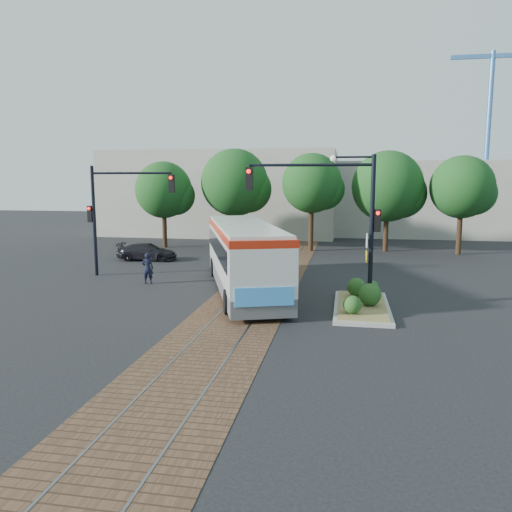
% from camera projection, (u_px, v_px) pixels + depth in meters
% --- Properties ---
extents(ground, '(120.00, 120.00, 0.00)m').
position_uv_depth(ground, '(251.00, 299.00, 22.15)').
color(ground, black).
rests_on(ground, ground).
extents(trackbed, '(3.60, 40.00, 0.02)m').
position_uv_depth(trackbed, '(265.00, 281.00, 26.05)').
color(trackbed, brown).
rests_on(trackbed, ground).
extents(tree_row, '(26.40, 5.60, 7.67)m').
position_uv_depth(tree_row, '(308.00, 186.00, 37.20)').
color(tree_row, '#382314').
rests_on(tree_row, ground).
extents(warehouses, '(40.00, 13.00, 8.00)m').
position_uv_depth(warehouses, '(300.00, 195.00, 49.66)').
color(warehouses, '#ADA899').
rests_on(warehouses, ground).
extents(crane, '(8.00, 0.50, 18.00)m').
position_uv_depth(crane, '(488.00, 124.00, 50.45)').
color(crane, '#3F72B2').
rests_on(crane, ground).
extents(city_bus, '(6.28, 12.08, 3.19)m').
position_uv_depth(city_bus, '(243.00, 253.00, 23.73)').
color(city_bus, '#4D4D50').
rests_on(city_bus, ground).
extents(traffic_island, '(2.20, 5.20, 1.13)m').
position_uv_depth(traffic_island, '(362.00, 301.00, 20.38)').
color(traffic_island, gray).
rests_on(traffic_island, ground).
extents(signal_pole_main, '(5.49, 0.46, 6.00)m').
position_uv_depth(signal_pole_main, '(341.00, 207.00, 20.07)').
color(signal_pole_main, black).
rests_on(signal_pole_main, ground).
extents(signal_pole_left, '(4.99, 0.34, 6.00)m').
position_uv_depth(signal_pole_left, '(113.00, 206.00, 26.95)').
color(signal_pole_left, black).
rests_on(signal_pole_left, ground).
extents(officer, '(0.65, 0.50, 1.59)m').
position_uv_depth(officer, '(148.00, 268.00, 25.32)').
color(officer, black).
rests_on(officer, ground).
extents(parked_car, '(4.03, 1.85, 1.14)m').
position_uv_depth(parked_car, '(147.00, 252.00, 32.93)').
color(parked_car, black).
rests_on(parked_car, ground).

